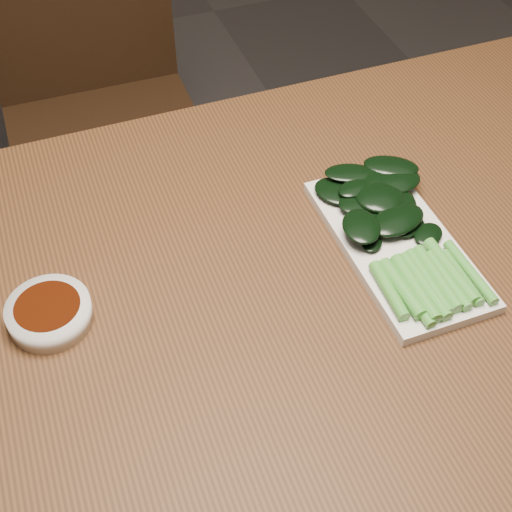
# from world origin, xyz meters

# --- Properties ---
(table) EXTENTS (1.40, 0.80, 0.75)m
(table) POSITION_xyz_m (0.00, 0.00, 0.68)
(table) COLOR #452813
(table) RESTS_ON ground
(chair_far) EXTENTS (0.42, 0.42, 0.89)m
(chair_far) POSITION_xyz_m (-0.07, 0.85, 0.49)
(chair_far) COLOR black
(chair_far) RESTS_ON ground
(sauce_bowl) EXTENTS (0.10, 0.10, 0.03)m
(sauce_bowl) POSITION_xyz_m (-0.26, 0.05, 0.76)
(sauce_bowl) COLOR silver
(sauce_bowl) RESTS_ON table
(serving_plate) EXTENTS (0.14, 0.28, 0.01)m
(serving_plate) POSITION_xyz_m (0.18, 0.01, 0.76)
(serving_plate) COLOR silver
(serving_plate) RESTS_ON table
(gai_lan) EXTENTS (0.17, 0.29, 0.03)m
(gai_lan) POSITION_xyz_m (0.18, 0.03, 0.77)
(gai_lan) COLOR #489935
(gai_lan) RESTS_ON serving_plate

